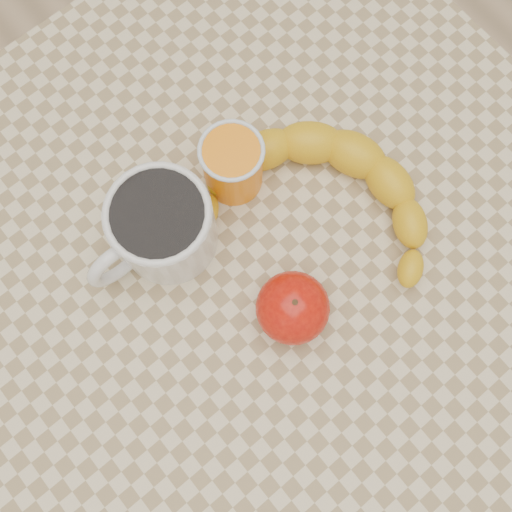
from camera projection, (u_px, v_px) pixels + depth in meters
ground at (256, 334)px, 1.36m from camera, size 3.00×3.00×0.00m
table at (256, 276)px, 0.71m from camera, size 0.80×0.80×0.75m
coffee_mug at (161, 227)px, 0.58m from camera, size 0.15×0.11×0.09m
orange_juice_glass at (233, 165)px, 0.61m from camera, size 0.07×0.07×0.08m
apple at (293, 308)px, 0.58m from camera, size 0.09×0.09×0.07m
banana at (325, 201)px, 0.62m from camera, size 0.44×0.46×0.05m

